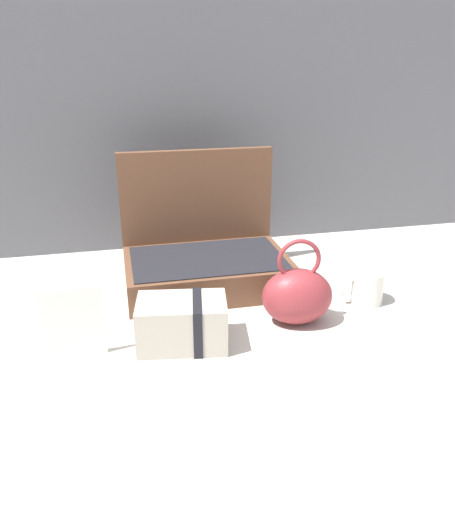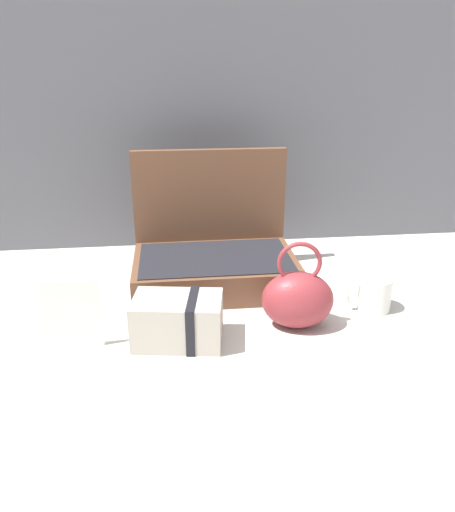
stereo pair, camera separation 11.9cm
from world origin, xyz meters
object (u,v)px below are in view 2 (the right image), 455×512
Objects in this scene: cream_toiletry_bag at (179,320)px; info_card_left at (71,316)px; teal_pouch_handbag at (298,298)px; coffee_mug at (374,294)px; open_suitcase at (214,256)px.

info_card_left is at bearing -179.60° from cream_toiletry_bag.
teal_pouch_handbag is 1.33× the size of info_card_left.
teal_pouch_handbag is 1.84× the size of coffee_mug.
cream_toiletry_bag is 0.24m from info_card_left.
info_card_left is (-0.24, -0.00, 0.03)m from cream_toiletry_bag.
cream_toiletry_bag is at bearing -169.09° from coffee_mug.
cream_toiletry_bag is at bearing -108.57° from open_suitcase.
open_suitcase is at bearing 121.56° from teal_pouch_handbag.
cream_toiletry_bag is 1.82× the size of coffee_mug.
info_card_left is (-0.35, -0.33, 0.00)m from open_suitcase.
open_suitcase reaches higher than info_card_left.
open_suitcase reaches higher than cream_toiletry_bag.
coffee_mug is at bearing 2.87° from info_card_left.
info_card_left reaches higher than cream_toiletry_bag.
teal_pouch_handbag reaches higher than coffee_mug.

